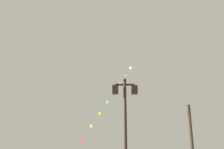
% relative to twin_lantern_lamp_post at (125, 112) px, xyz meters
% --- Properties ---
extents(twin_lantern_lamp_post, '(1.19, 0.28, 5.14)m').
position_rel_twin_lantern_lamp_post_xyz_m(twin_lantern_lamp_post, '(0.00, 0.00, 0.00)').
color(twin_lantern_lamp_post, black).
rests_on(twin_lantern_lamp_post, ground_plane).
extents(kite_train, '(7.30, 10.88, 13.14)m').
position_rel_twin_lantern_lamp_post_xyz_m(kite_train, '(-0.81, 16.39, 3.45)').
color(kite_train, brown).
rests_on(kite_train, ground_plane).
extents(bare_tree, '(0.80, 1.97, 4.73)m').
position_rel_twin_lantern_lamp_post_xyz_m(bare_tree, '(4.53, 4.68, -0.98)').
color(bare_tree, '#423323').
rests_on(bare_tree, ground_plane).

